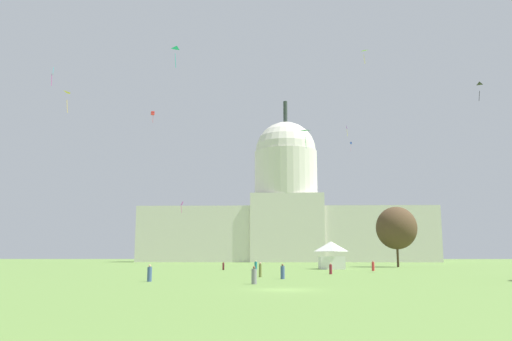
{
  "coord_description": "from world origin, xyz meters",
  "views": [
    {
      "loc": [
        -1.08,
        -39.98,
        2.53
      ],
      "look_at": [
        -4.56,
        86.51,
        23.55
      ],
      "focal_mm": 36.17,
      "sensor_mm": 36.0,
      "label": 1
    }
  ],
  "objects": [
    {
      "name": "kite_red_high",
      "position": [
        -37.06,
        112.34,
        45.84
      ],
      "size": [
        1.3,
        1.31,
        3.59
      ],
      "rotation": [
        0.0,
        0.0,
        0.41
      ],
      "color": "red"
    },
    {
      "name": "kite_gold_mid",
      "position": [
        -34.04,
        41.18,
        28.64
      ],
      "size": [
        1.2,
        1.59,
        3.1
      ],
      "rotation": [
        0.0,
        0.0,
        1.49
      ],
      "color": "gold"
    },
    {
      "name": "person_denim_edge_east",
      "position": [
        0.27,
        18.5,
        0.76
      ],
      "size": [
        0.55,
        0.55,
        1.68
      ],
      "rotation": [
        0.0,
        0.0,
        0.26
      ],
      "color": "#3D5684",
      "rests_on": "ground_plane"
    },
    {
      "name": "kite_lime_high",
      "position": [
        21.49,
        77.68,
        50.7
      ],
      "size": [
        1.68,
        1.46,
        3.06
      ],
      "rotation": [
        0.0,
        0.0,
        5.76
      ],
      "color": "#8CD133"
    },
    {
      "name": "kite_black_mid",
      "position": [
        32.04,
        40.04,
        28.97
      ],
      "size": [
        1.53,
        1.62,
        2.39
      ],
      "rotation": [
        0.0,
        0.0,
        4.03
      ],
      "color": "black"
    },
    {
      "name": "kite_turquoise_mid",
      "position": [
        -15.3,
        34.47,
        33.76
      ],
      "size": [
        1.32,
        1.25,
        3.18
      ],
      "rotation": [
        0.0,
        0.0,
        0.5
      ],
      "color": "teal"
    },
    {
      "name": "kite_magenta_low",
      "position": [
        -20.52,
        72.8,
        13.71
      ],
      "size": [
        0.57,
        0.68,
        2.54
      ],
      "rotation": [
        0.0,
        0.0,
        1.24
      ],
      "color": "#D1339E"
    },
    {
      "name": "kite_violet_high",
      "position": [
        26.39,
        139.73,
        47.61
      ],
      "size": [
        0.54,
        1.09,
        3.84
      ],
      "rotation": [
        0.0,
        0.0,
        0.74
      ],
      "color": "purple"
    },
    {
      "name": "person_teal_near_tree_west",
      "position": [
        -3.68,
        53.18,
        0.79
      ],
      "size": [
        0.56,
        0.56,
        1.76
      ],
      "rotation": [
        0.0,
        0.0,
        6.09
      ],
      "color": "#1E757A",
      "rests_on": "ground_plane"
    },
    {
      "name": "kite_cyan_mid",
      "position": [
        -39.38,
        45.93,
        34.52
      ],
      "size": [
        0.45,
        0.63,
        3.3
      ],
      "rotation": [
        0.0,
        0.0,
        4.37
      ],
      "color": "#33BCDB"
    },
    {
      "name": "person_maroon_lawn_far_left",
      "position": [
        -9.72,
        55.91,
        0.68
      ],
      "size": [
        0.41,
        0.41,
        1.49
      ],
      "rotation": [
        0.0,
        0.0,
        4.86
      ],
      "color": "maroon",
      "rests_on": "ground_plane"
    },
    {
      "name": "event_tent",
      "position": [
        10.88,
        62.88,
        2.7
      ],
      "size": [
        4.93,
        6.91,
        5.35
      ],
      "rotation": [
        0.0,
        0.0,
        -0.01
      ],
      "color": "white",
      "rests_on": "ground_plane"
    },
    {
      "name": "person_denim_mid_center",
      "position": [
        -13.19,
        12.27,
        0.76
      ],
      "size": [
        0.64,
        0.64,
        1.69
      ],
      "rotation": [
        0.0,
        0.0,
        3.82
      ],
      "color": "#3D5684",
      "rests_on": "ground_plane"
    },
    {
      "name": "person_red_lawn_far_right",
      "position": [
        16.55,
        50.39,
        0.8
      ],
      "size": [
        0.52,
        0.52,
        1.77
      ],
      "rotation": [
        0.0,
        0.0,
        3.27
      ],
      "color": "red",
      "rests_on": "ground_plane"
    },
    {
      "name": "kite_blue_high",
      "position": [
        30.33,
        155.87,
        45.6
      ],
      "size": [
        0.71,
        0.71,
        3.63
      ],
      "rotation": [
        0.0,
        0.0,
        6.2
      ],
      "color": "blue"
    },
    {
      "name": "person_maroon_aisle_center",
      "position": [
        7.38,
        33.86,
        0.71
      ],
      "size": [
        0.44,
        0.44,
        1.57
      ],
      "rotation": [
        0.0,
        0.0,
        6.18
      ],
      "color": "maroon",
      "rests_on": "ground_plane"
    },
    {
      "name": "person_grey_mid_left",
      "position": [
        -2.57,
        7.92,
        0.73
      ],
      "size": [
        0.48,
        0.48,
        1.62
      ],
      "rotation": [
        0.0,
        0.0,
        0.02
      ],
      "color": "gray",
      "rests_on": "ground_plane"
    },
    {
      "name": "kite_green_mid",
      "position": [
        5.38,
        53.47,
        25.09
      ],
      "size": [
        1.67,
        0.86,
        3.26
      ],
      "rotation": [
        0.0,
        0.0,
        3.14
      ],
      "color": "green"
    },
    {
      "name": "tree_east_mid",
      "position": [
        28.44,
        81.81,
        8.99
      ],
      "size": [
        11.48,
        10.96,
        13.97
      ],
      "color": "#4C3823",
      "rests_on": "ground_plane"
    },
    {
      "name": "ground_plane",
      "position": [
        0.0,
        0.0,
        0.0
      ],
      "size": [
        800.0,
        800.0,
        0.0
      ],
      "primitive_type": "plane",
      "color": "olive"
    },
    {
      "name": "person_olive_edge_west",
      "position": [
        -2.32,
        23.56,
        0.84
      ],
      "size": [
        0.43,
        0.43,
        1.79
      ],
      "rotation": [
        0.0,
        0.0,
        2.78
      ],
      "color": "olive",
      "rests_on": "ground_plane"
    },
    {
      "name": "capitol_building",
      "position": [
        5.92,
        183.58,
        20.45
      ],
      "size": [
        124.81,
        27.35,
        71.11
      ],
      "color": "beige",
      "rests_on": "ground_plane"
    }
  ]
}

